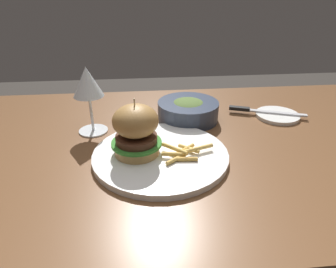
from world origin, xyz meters
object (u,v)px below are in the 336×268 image
Objects in this scene: table_knife at (260,111)px; burger_sandwich at (136,130)px; wine_glass at (88,85)px; soup_bowl at (188,110)px; bread_plate at (277,115)px; main_plate at (161,155)px.

burger_sandwich is at bearing -150.64° from table_knife.
burger_sandwich is 0.42m from table_knife.
wine_glass is 1.01× the size of soup_bowl.
wine_glass is at bearing 128.13° from burger_sandwich.
wine_glass reaches higher than soup_bowl.
burger_sandwich is at bearing -155.57° from bread_plate.
table_knife is at bearing 2.64° from soup_bowl.
wine_glass is 1.39× the size of bread_plate.
table_knife is (0.31, 0.21, 0.01)m from main_plate.
burger_sandwich is (-0.05, 0.00, 0.06)m from main_plate.
burger_sandwich reaches higher than table_knife.
soup_bowl reaches higher than table_knife.
bread_plate is (0.41, 0.19, -0.07)m from burger_sandwich.
burger_sandwich is 0.25m from soup_bowl.
soup_bowl reaches higher than bread_plate.
wine_glass is 0.50m from table_knife.
burger_sandwich reaches higher than soup_bowl.
burger_sandwich is 0.19m from wine_glass.
main_plate is at bearing -115.38° from soup_bowl.
wine_glass is (-0.17, 0.15, 0.12)m from main_plate.
wine_glass is 0.28m from soup_bowl.
wine_glass reaches higher than bread_plate.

